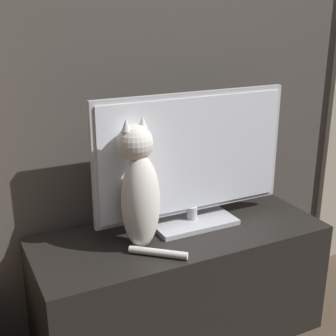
% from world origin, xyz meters
% --- Properties ---
extents(wall_back, '(4.80, 0.05, 2.60)m').
position_xyz_m(wall_back, '(0.00, 1.22, 1.30)').
color(wall_back, '#47423D').
rests_on(wall_back, ground_plane).
extents(tv_stand, '(1.20, 0.47, 0.50)m').
position_xyz_m(tv_stand, '(0.00, 0.94, 0.25)').
color(tv_stand, black).
rests_on(tv_stand, ground_plane).
extents(tv, '(0.85, 0.21, 0.56)m').
position_xyz_m(tv, '(0.09, 1.01, 0.78)').
color(tv, '#B7B7BC').
rests_on(tv, tv_stand).
extents(cat, '(0.21, 0.28, 0.50)m').
position_xyz_m(cat, '(-0.19, 0.91, 0.73)').
color(cat, silver).
rests_on(cat, tv_stand).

